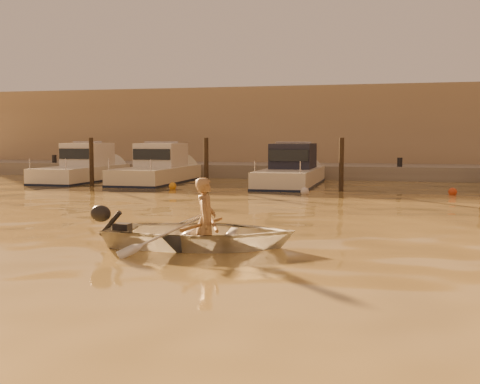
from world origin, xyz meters
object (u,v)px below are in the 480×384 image
(dinghy, at_px, (200,234))
(moored_boat_2, at_px, (291,171))
(moored_boat_1, at_px, (157,169))
(waterfront_building, at_px, (363,131))
(moored_boat_0, at_px, (82,168))
(person, at_px, (206,221))

(dinghy, relative_size, moored_boat_2, 0.49)
(moored_boat_1, xyz_separation_m, waterfront_building, (8.50, 11.00, 1.77))
(dinghy, distance_m, moored_boat_0, 17.84)
(person, distance_m, moored_boat_1, 16.01)
(moored_boat_0, bearing_deg, moored_boat_2, 0.00)
(person, height_order, moored_boat_0, moored_boat_0)
(waterfront_building, bearing_deg, moored_boat_1, -127.69)
(dinghy, relative_size, waterfront_building, 0.08)
(moored_boat_1, bearing_deg, moored_boat_0, 180.00)
(dinghy, bearing_deg, moored_boat_2, -4.75)
(moored_boat_1, bearing_deg, person, -64.79)
(dinghy, distance_m, person, 0.27)
(moored_boat_0, bearing_deg, dinghy, -54.37)
(dinghy, bearing_deg, person, -90.00)
(moored_boat_1, bearing_deg, dinghy, -65.14)
(dinghy, height_order, waterfront_building, waterfront_building)
(waterfront_building, bearing_deg, dinghy, -93.99)
(moored_boat_0, distance_m, moored_boat_1, 3.67)
(person, xyz_separation_m, moored_boat_2, (-0.79, 14.48, 0.14))
(moored_boat_2, bearing_deg, moored_boat_1, 180.00)
(moored_boat_1, bearing_deg, moored_boat_2, 0.00)
(moored_boat_1, relative_size, moored_boat_2, 0.93)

